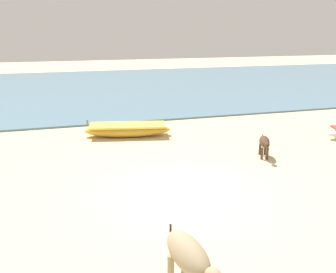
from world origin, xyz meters
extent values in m
plane|color=beige|center=(0.00, 0.00, 0.00)|extent=(80.00, 80.00, 0.00)
cube|color=slate|center=(0.00, 17.19, 0.04)|extent=(60.00, 20.00, 0.08)
ellipsoid|color=gold|center=(-0.44, 5.31, 0.23)|extent=(3.29, 1.54, 0.46)
cube|color=#EAD84C|center=(-0.44, 5.31, 0.42)|extent=(2.92, 1.45, 0.07)
cube|color=olive|center=(-0.67, 5.36, 0.35)|extent=(0.27, 0.80, 0.04)
cylinder|color=olive|center=(-1.87, 5.60, 0.56)|extent=(0.06, 0.06, 0.20)
ellipsoid|color=tan|center=(-1.05, -3.31, 0.74)|extent=(0.60, 1.14, 0.47)
cylinder|color=tan|center=(-0.98, -2.98, 0.27)|extent=(0.11, 0.11, 0.54)
cylinder|color=tan|center=(-1.22, -3.02, 0.27)|extent=(0.11, 0.11, 0.54)
cylinder|color=#2D2119|center=(-1.14, -2.75, 0.69)|extent=(0.04, 0.04, 0.44)
ellipsoid|color=#4C3323|center=(3.24, 1.86, 0.51)|extent=(0.55, 0.80, 0.32)
ellipsoid|color=#4C3323|center=(3.06, 1.40, 0.56)|extent=(0.23, 0.28, 0.18)
sphere|color=#2D2119|center=(3.02, 1.30, 0.54)|extent=(0.09, 0.09, 0.07)
cylinder|color=#4C3323|center=(3.24, 1.63, 0.19)|extent=(0.07, 0.07, 0.37)
cylinder|color=#4C3323|center=(3.09, 1.69, 0.19)|extent=(0.07, 0.07, 0.37)
cylinder|color=#4C3323|center=(3.40, 2.03, 0.19)|extent=(0.07, 0.07, 0.37)
cylinder|color=#4C3323|center=(3.25, 2.09, 0.19)|extent=(0.07, 0.07, 0.37)
cylinder|color=#2D2119|center=(3.39, 2.22, 0.48)|extent=(0.02, 0.02, 0.30)
camera|label=1|loc=(-2.57, -7.57, 3.85)|focal=38.64mm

